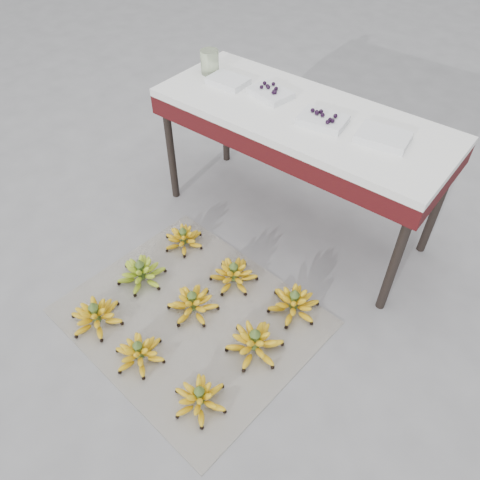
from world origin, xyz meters
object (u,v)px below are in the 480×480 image
Objects in this scene: tray_left at (271,93)px; tray_far_right at (383,137)px; bunch_front_left at (96,316)px; bunch_mid_center at (193,303)px; bunch_back_left at (184,239)px; bunch_front_right at (200,398)px; bunch_mid_right at (255,342)px; tray_far_left at (228,81)px; bunch_back_right at (294,303)px; newspaper_mat at (192,316)px; bunch_front_center at (139,352)px; glass_jar at (210,62)px; vendor_table at (301,126)px; bunch_mid_left at (141,273)px; tray_right at (323,120)px; bunch_back_center at (234,274)px.

tray_left is 0.70m from tray_far_right.
bunch_front_left is at bearing -122.07° from tray_far_right.
bunch_mid_center is 1.29× the size of bunch_back_left.
bunch_front_left is at bearing -155.36° from bunch_mid_center.
bunch_mid_right is (0.02, 0.38, 0.01)m from bunch_front_right.
tray_far_left is at bearing 97.46° from bunch_front_left.
bunch_back_right is 1.33m from tray_far_left.
tray_far_right is at bearing 64.87° from newspaper_mat.
glass_jar reaches higher than bunch_front_center.
newspaper_mat is 0.35m from bunch_front_center.
bunch_back_left is at bearing -144.99° from tray_far_right.
bunch_mid_right is 0.22× the size of vendor_table.
bunch_mid_center reaches higher than newspaper_mat.
bunch_mid_left is at bearing -99.06° from tray_left.
bunch_back_left is 1.29m from tray_far_right.
bunch_mid_right reaches higher than newspaper_mat.
bunch_mid_left is at bearing -81.16° from bunch_back_left.
bunch_front_center is at bearing -113.53° from bunch_mid_center.
tray_right is at bearing 79.15° from bunch_front_center.
newspaper_mat is 0.76× the size of vendor_table.
bunch_back_center is (0.05, 0.68, 0.00)m from bunch_front_center.
bunch_front_left is at bearing -125.27° from bunch_back_right.
bunch_mid_center is 2.59× the size of glass_jar.
bunch_back_center is (0.39, 0.67, -0.00)m from bunch_front_left.
tray_far_left is 0.28m from tray_left.
bunch_front_left is 1.56m from tray_right.
bunch_front_center is at bearing -153.16° from bunch_mid_right.
bunch_front_left is 0.81× the size of bunch_back_center.
tray_far_right is at bearing 97.06° from bunch_back_right.
bunch_back_right is (0.77, 0.71, 0.00)m from bunch_front_left.
bunch_back_left is 0.96m from vendor_table.
bunch_front_right is 0.71m from bunch_back_right.
tray_left is (0.16, 0.63, 0.76)m from bunch_back_left.
bunch_front_left is 0.97× the size of bunch_front_right.
bunch_front_center is (0.34, -0.01, -0.01)m from bunch_front_left.
bunch_front_left is at bearing -95.34° from tray_left.
bunch_front_center is 1.03× the size of tray_right.
bunch_mid_center is at bearing 47.99° from bunch_front_left.
bunch_back_left is at bearing 93.77° from bunch_front_left.
tray_far_right reaches higher than bunch_front_center.
tray_far_right is 1.15m from glass_jar.
glass_jar is (-1.08, 0.96, 0.80)m from bunch_mid_right.
tray_left is 0.94× the size of tray_far_right.
bunch_mid_right is 1.09× the size of bunch_back_right.
tray_far_left is (-0.91, 0.92, 0.74)m from bunch_mid_right.
tray_far_left reaches higher than vendor_table.
bunch_front_left reaches higher than bunch_front_right.
tray_right reaches higher than bunch_front_left.
bunch_back_left is 0.83× the size of bunch_back_right.
bunch_front_left is 1.23× the size of tray_far_left.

